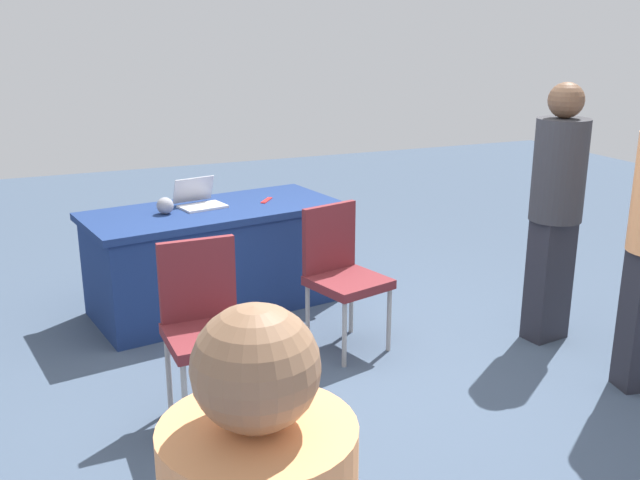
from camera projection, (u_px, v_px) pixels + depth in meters
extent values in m
plane|color=#3D4C60|center=(342.00, 376.00, 4.41)|extent=(14.40, 14.40, 0.00)
cube|color=navy|center=(213.00, 211.00, 5.28)|extent=(1.96, 1.11, 0.05)
cube|color=navy|center=(215.00, 261.00, 5.39)|extent=(1.89, 1.07, 0.73)
cylinder|color=#9E9993|center=(257.00, 391.00, 3.75)|extent=(0.03, 0.03, 0.47)
cylinder|color=#9E9993|center=(185.00, 406.00, 3.60)|extent=(0.03, 0.03, 0.47)
cylinder|color=#9E9993|center=(235.00, 361.00, 4.08)|extent=(0.03, 0.03, 0.47)
cylinder|color=#9E9993|center=(169.00, 374.00, 3.93)|extent=(0.03, 0.03, 0.47)
cube|color=maroon|center=(210.00, 337.00, 3.76)|extent=(0.45, 0.45, 0.06)
cube|color=maroon|center=(198.00, 279.00, 3.87)|extent=(0.42, 0.05, 0.45)
cylinder|color=#9E9993|center=(389.00, 320.00, 4.69)|extent=(0.03, 0.03, 0.44)
cylinder|color=#9E9993|center=(344.00, 335.00, 4.47)|extent=(0.03, 0.03, 0.44)
cylinder|color=#9E9993|center=(351.00, 303.00, 4.98)|extent=(0.03, 0.03, 0.44)
cylinder|color=#9E9993|center=(308.00, 316.00, 4.75)|extent=(0.03, 0.03, 0.44)
cube|color=maroon|center=(348.00, 282.00, 4.65)|extent=(0.54, 0.54, 0.06)
cube|color=maroon|center=(329.00, 238.00, 4.73)|extent=(0.41, 0.15, 0.45)
sphere|color=#936B4C|center=(256.00, 368.00, 1.16)|extent=(0.22, 0.22, 0.22)
cube|color=#26262D|center=(549.00, 280.00, 4.84)|extent=(0.30, 0.22, 0.84)
cylinder|color=#333338|center=(559.00, 170.00, 4.62)|extent=(0.39, 0.39, 0.66)
sphere|color=brown|center=(566.00, 100.00, 4.49)|extent=(0.23, 0.23, 0.23)
cube|color=silver|center=(203.00, 207.00, 5.28)|extent=(0.36, 0.28, 0.02)
cube|color=#B7B7BC|center=(193.00, 190.00, 5.37)|extent=(0.32, 0.14, 0.19)
sphere|color=gray|center=(165.00, 206.00, 5.09)|extent=(0.12, 0.12, 0.12)
cube|color=red|center=(267.00, 200.00, 5.49)|extent=(0.14, 0.17, 0.01)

